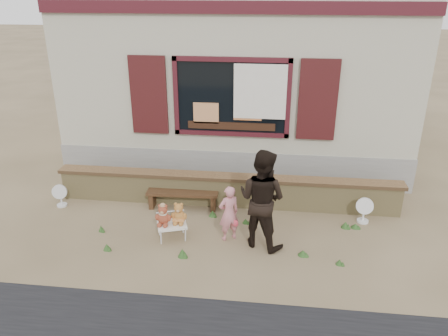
# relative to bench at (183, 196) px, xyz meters

# --- Properties ---
(ground) EXTENTS (80.00, 80.00, 0.00)m
(ground) POSITION_rel_bench_xyz_m (0.87, -0.73, -0.27)
(ground) COLOR brown
(ground) RESTS_ON ground
(shopfront) EXTENTS (8.04, 5.13, 4.00)m
(shopfront) POSITION_rel_bench_xyz_m (0.87, 3.76, 1.73)
(shopfront) COLOR #9E9880
(shopfront) RESTS_ON ground
(brick_wall) EXTENTS (7.10, 0.36, 0.67)m
(brick_wall) POSITION_rel_bench_xyz_m (0.87, 0.27, 0.07)
(brick_wall) COLOR tan
(brick_wall) RESTS_ON ground
(bench) EXTENTS (1.47, 0.36, 0.37)m
(bench) POSITION_rel_bench_xyz_m (0.00, 0.00, 0.00)
(bench) COLOR #372213
(bench) RESTS_ON ground
(folding_chair) EXTENTS (0.63, 0.60, 0.32)m
(folding_chair) POSITION_rel_bench_xyz_m (0.04, -1.15, 0.01)
(folding_chair) COLOR white
(folding_chair) RESTS_ON ground
(teddy_bear_left) EXTENTS (0.36, 0.33, 0.40)m
(teddy_bear_left) POSITION_rel_bench_xyz_m (-0.09, -1.20, 0.24)
(teddy_bear_left) COLOR brown
(teddy_bear_left) RESTS_ON folding_chair
(teddy_bear_right) EXTENTS (0.36, 0.33, 0.40)m
(teddy_bear_right) POSITION_rel_bench_xyz_m (0.17, -1.11, 0.24)
(teddy_bear_right) COLOR #97612A
(teddy_bear_right) RESTS_ON folding_chair
(child) EXTENTS (0.46, 0.41, 1.05)m
(child) POSITION_rel_bench_xyz_m (1.07, -1.05, 0.25)
(child) COLOR pink
(child) RESTS_ON ground
(adult) EXTENTS (1.08, 0.99, 1.79)m
(adult) POSITION_rel_bench_xyz_m (1.64, -1.15, 0.62)
(adult) COLOR black
(adult) RESTS_ON ground
(fan_left) EXTENTS (0.32, 0.21, 0.49)m
(fan_left) POSITION_rel_bench_xyz_m (-2.53, -0.21, -0.03)
(fan_left) COLOR silver
(fan_left) RESTS_ON ground
(fan_right) EXTENTS (0.34, 0.22, 0.53)m
(fan_right) POSITION_rel_bench_xyz_m (3.59, -0.15, -0.01)
(fan_right) COLOR white
(fan_right) RESTS_ON ground
(grass_tufts) EXTENTS (4.89, 1.60, 0.16)m
(grass_tufts) POSITION_rel_bench_xyz_m (1.46, -1.01, -0.21)
(grass_tufts) COLOR #2D5220
(grass_tufts) RESTS_ON ground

